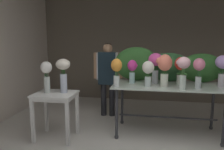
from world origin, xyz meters
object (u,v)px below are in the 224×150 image
vase_blush_anemones (183,68)px  vase_rosy_freesia (199,69)px  vase_lilac_peonies (224,67)px  vase_cream_lisianthus_tall (63,72)px  vase_white_roses_tall (47,74)px  display_table_glass (168,93)px  vase_magenta_carnations (132,70)px  vase_sunset_stock (116,69)px  vase_scarlet_dahlias (181,68)px  vase_ivory_hydrangea (148,71)px  vase_coral_tulips (164,67)px  vase_fuchsia_roses (155,63)px  florist (108,72)px  side_table_white (55,100)px

vase_blush_anemones → vase_rosy_freesia: 0.30m
vase_lilac_peonies → vase_cream_lisianthus_tall: size_ratio=0.93×
vase_blush_anemones → vase_white_roses_tall: 2.15m
vase_lilac_peonies → vase_white_roses_tall: bearing=-170.6°
display_table_glass → vase_magenta_carnations: 0.72m
display_table_glass → vase_sunset_stock: (-0.84, -0.29, 0.42)m
vase_cream_lisianthus_tall → vase_blush_anemones: bearing=2.8°
vase_scarlet_dahlias → vase_lilac_peonies: bearing=-6.9°
vase_scarlet_dahlias → vase_ivory_hydrangea: bearing=-155.1°
vase_magenta_carnations → vase_white_roses_tall: size_ratio=0.79×
display_table_glass → vase_blush_anemones: bearing=-61.5°
vase_magenta_carnations → vase_rosy_freesia: size_ratio=0.86×
vase_blush_anemones → vase_scarlet_dahlias: bearing=88.3°
vase_magenta_carnations → vase_cream_lisianthus_tall: vase_cream_lisianthus_tall is taller
vase_coral_tulips → vase_scarlet_dahlias: (0.28, 0.20, -0.04)m
vase_lilac_peonies → vase_fuchsia_roses: vase_fuchsia_roses is taller
vase_scarlet_dahlias → vase_coral_tulips: bearing=-143.7°
vase_scarlet_dahlias → vase_fuchsia_roses: (-0.42, 0.03, 0.07)m
display_table_glass → florist: florist is taller
vase_magenta_carnations → vase_ivory_hydrangea: bearing=-41.5°
vase_blush_anemones → vase_fuchsia_roses: bearing=133.8°
vase_lilac_peonies → vase_cream_lisianthus_tall: bearing=-170.8°
vase_scarlet_dahlias → vase_sunset_stock: bearing=-161.6°
vase_fuchsia_roses → vase_cream_lisianthus_tall: (-1.47, -0.52, -0.11)m
side_table_white → vase_lilac_peonies: 2.76m
vase_magenta_carnations → vase_coral_tulips: (0.54, -0.20, 0.09)m
vase_coral_tulips → vase_ivory_hydrangea: size_ratio=1.25×
side_table_white → vase_rosy_freesia: (2.26, 0.30, 0.52)m
vase_lilac_peonies → vase_white_roses_tall: 2.84m
florist → vase_scarlet_dahlias: size_ratio=3.32×
vase_fuchsia_roses → vase_cream_lisianthus_tall: 1.56m
florist → vase_lilac_peonies: 2.19m
florist → vase_magenta_carnations: size_ratio=3.83×
vase_coral_tulips → vase_blush_anemones: size_ratio=1.04×
vase_blush_anemones → vase_magenta_carnations: bearing=153.8°
vase_rosy_freesia → vase_blush_anemones: bearing=-149.3°
side_table_white → vase_rosy_freesia: vase_rosy_freesia is taller
vase_scarlet_dahlias → vase_ivory_hydrangea: size_ratio=1.12×
florist → vase_cream_lisianthus_tall: (-0.50, -1.19, 0.16)m
vase_fuchsia_roses → vase_cream_lisianthus_tall: bearing=-160.5°
florist → display_table_glass: bearing=-32.3°
vase_lilac_peonies → display_table_glass: bearing=178.2°
display_table_glass → vase_blush_anemones: size_ratio=3.67×
side_table_white → florist: florist is taller
vase_scarlet_dahlias → vase_blush_anemones: (-0.01, -0.40, 0.04)m
vase_coral_tulips → vase_cream_lisianthus_tall: bearing=-170.0°
vase_blush_anemones → florist: bearing=141.5°
vase_cream_lisianthus_tall → vase_ivory_hydrangea: bearing=10.1°
vase_cream_lisianthus_tall → florist: bearing=67.3°
side_table_white → vase_coral_tulips: (1.74, 0.34, 0.54)m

